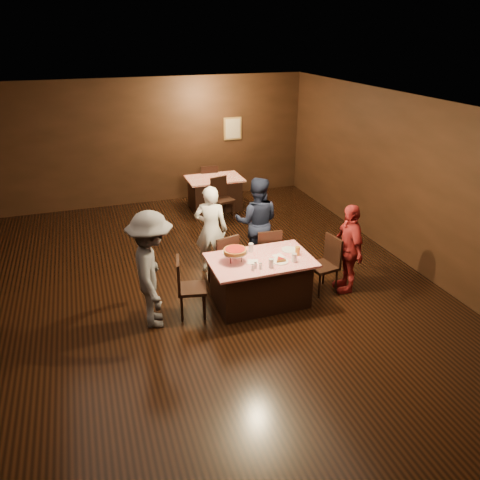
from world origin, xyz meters
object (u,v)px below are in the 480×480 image
(diner_white_jacket, at_px, (211,230))
(pizza_stand, at_px, (235,251))
(chair_end_left, at_px, (192,287))
(chair_back_far, at_px, (208,182))
(chair_far_left, at_px, (222,259))
(glass_back, at_px, (251,248))
(chair_far_right, at_px, (266,252))
(diner_grey_knit, at_px, (152,270))
(main_table, at_px, (260,281))
(back_table, at_px, (215,193))
(diner_red_shirt, at_px, (348,248))
(glass_front_right, at_px, (294,258))
(chair_end_right, at_px, (323,265))
(diner_navy_hoodie, at_px, (257,222))
(glass_amber, at_px, (298,251))
(glass_front_left, at_px, (271,263))
(chair_back_near, at_px, (223,199))
(plate_empty, at_px, (289,250))

(diner_white_jacket, height_order, pizza_stand, diner_white_jacket)
(chair_end_left, relative_size, chair_back_far, 1.00)
(chair_far_left, distance_m, glass_back, 0.68)
(chair_far_right, distance_m, diner_grey_knit, 2.25)
(main_table, bearing_deg, chair_far_right, 61.93)
(back_table, relative_size, chair_back_far, 1.37)
(chair_far_left, bearing_deg, chair_far_right, 166.05)
(diner_red_shirt, distance_m, glass_front_right, 1.07)
(back_table, bearing_deg, chair_back_far, 90.00)
(chair_end_right, xyz_separation_m, diner_navy_hoodie, (-0.68, 1.28, 0.36))
(chair_end_left, bearing_deg, chair_far_left, -31.67)
(pizza_stand, relative_size, glass_back, 2.71)
(chair_far_right, height_order, glass_amber, chair_far_right)
(main_table, xyz_separation_m, glass_front_right, (0.45, -0.25, 0.46))
(chair_end_right, height_order, diner_white_jacket, diner_white_jacket)
(chair_end_right, distance_m, glass_front_left, 1.15)
(diner_white_jacket, relative_size, diner_navy_hoodie, 0.96)
(diner_white_jacket, relative_size, glass_front_right, 11.44)
(chair_back_far, distance_m, glass_front_right, 5.19)
(chair_back_near, height_order, diner_grey_knit, diner_grey_knit)
(diner_navy_hoodie, relative_size, diner_grey_knit, 0.94)
(back_table, xyz_separation_m, glass_front_right, (-0.05, -4.58, 0.46))
(glass_front_left, relative_size, glass_front_right, 1.00)
(glass_front_left, bearing_deg, chair_far_right, 71.57)
(chair_end_left, xyz_separation_m, chair_end_right, (2.20, 0.00, 0.00))
(chair_far_right, relative_size, diner_grey_knit, 0.54)
(chair_far_right, xyz_separation_m, glass_front_left, (-0.35, -1.05, 0.37))
(glass_front_left, bearing_deg, glass_back, 99.46)
(chair_back_near, height_order, glass_amber, chair_back_near)
(chair_far_right, height_order, diner_navy_hoodie, diner_navy_hoodie)
(main_table, height_order, back_table, same)
(chair_end_right, xyz_separation_m, diner_red_shirt, (0.40, -0.08, 0.28))
(glass_back, bearing_deg, chair_far_right, 45.00)
(diner_white_jacket, bearing_deg, glass_amber, 152.08)
(diner_grey_knit, bearing_deg, chair_far_right, -62.00)
(glass_front_left, bearing_deg, chair_far_left, 113.20)
(plate_empty, bearing_deg, glass_back, 165.96)
(pizza_stand, height_order, glass_back, pizza_stand)
(chair_back_near, bearing_deg, plate_empty, -104.10)
(chair_back_far, xyz_separation_m, diner_red_shirt, (1.01, -5.00, 0.28))
(diner_grey_knit, distance_m, glass_front_right, 2.13)
(back_table, xyz_separation_m, pizza_stand, (-0.90, -4.28, 0.57))
(glass_back, bearing_deg, chair_far_left, 127.87)
(chair_far_right, xyz_separation_m, chair_back_near, (0.10, 2.88, 0.00))
(chair_end_left, relative_size, diner_red_shirt, 0.63)
(chair_end_left, relative_size, chair_back_near, 1.00)
(back_table, distance_m, chair_far_right, 3.58)
(diner_red_shirt, xyz_separation_m, glass_front_left, (-1.45, -0.22, 0.08))
(diner_navy_hoodie, distance_m, glass_front_right, 1.53)
(diner_grey_knit, distance_m, glass_front_left, 1.74)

